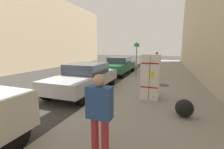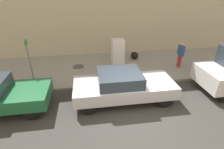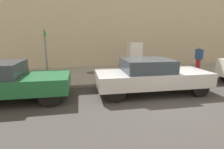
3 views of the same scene
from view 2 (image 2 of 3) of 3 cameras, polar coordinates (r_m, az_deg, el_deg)
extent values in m
plane|color=#383533|center=(7.65, 6.92, -11.63)|extent=(80.00, 80.00, 0.00)
cube|color=gray|center=(11.29, 1.24, 2.66)|extent=(4.69, 44.00, 0.13)
cube|color=white|center=(10.68, 1.87, 6.72)|extent=(0.71, 0.72, 1.78)
cube|color=black|center=(10.75, 3.78, 6.81)|extent=(0.01, 0.01, 1.69)
cube|color=yellow|center=(10.78, 3.71, 7.66)|extent=(0.16, 0.01, 0.22)
cube|color=red|center=(10.56, 3.88, 9.71)|extent=(0.64, 0.01, 0.05)
cube|color=red|center=(10.88, 3.73, 5.05)|extent=(0.64, 0.01, 0.05)
cylinder|color=#47443F|center=(11.29, -10.92, 2.53)|extent=(0.70, 0.70, 0.02)
cylinder|color=slate|center=(9.45, -25.17, 3.38)|extent=(0.07, 0.07, 2.45)
cube|color=#198C33|center=(9.12, -26.33, 9.27)|extent=(0.36, 0.02, 0.24)
sphere|color=black|center=(12.27, 7.36, 6.17)|extent=(0.53, 0.53, 0.53)
cylinder|color=#B73338|center=(11.80, 20.85, 4.34)|extent=(0.14, 0.14, 0.78)
cylinder|color=#B73338|center=(11.64, 21.30, 3.93)|extent=(0.14, 0.14, 0.78)
cube|color=#2D5193|center=(11.49, 21.64, 7.27)|extent=(0.46, 0.22, 0.59)
sphere|color=tan|center=(11.37, 21.99, 9.16)|extent=(0.21, 0.21, 0.21)
cylinder|color=black|center=(8.93, -22.46, -4.63)|extent=(0.22, 0.72, 0.72)
cylinder|color=black|center=(7.67, -24.85, -10.84)|extent=(0.22, 0.72, 0.72)
cube|color=silver|center=(7.97, 3.96, -4.20)|extent=(1.90, 4.50, 0.55)
cube|color=#2D3842|center=(7.66, 2.44, -0.99)|extent=(1.67, 1.89, 0.50)
cylinder|color=black|center=(9.23, 12.90, -2.13)|extent=(0.22, 0.70, 0.70)
cylinder|color=black|center=(7.97, 16.96, -7.83)|extent=(0.22, 0.70, 0.70)
cylinder|color=black|center=(8.65, -8.03, -3.77)|extent=(0.22, 0.70, 0.70)
cylinder|color=black|center=(7.30, -7.70, -10.36)|extent=(0.22, 0.70, 0.70)
cylinder|color=black|center=(10.58, 27.06, -0.63)|extent=(0.22, 0.70, 0.70)
camera|label=1|loc=(13.36, 28.95, 12.71)|focal=24.00mm
camera|label=3|loc=(2.77, -51.25, -53.75)|focal=28.00mm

